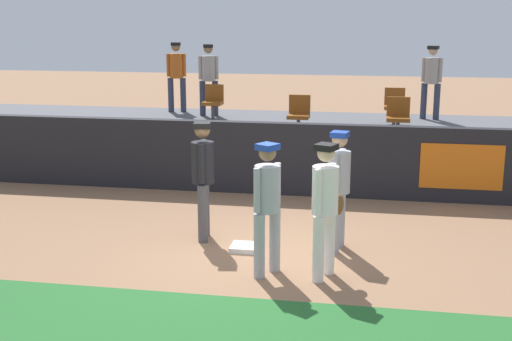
# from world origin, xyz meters

# --- Properties ---
(ground_plane) EXTENTS (60.00, 60.00, 0.00)m
(ground_plane) POSITION_xyz_m (0.00, 0.00, 0.00)
(ground_plane) COLOR #936B4C
(first_base) EXTENTS (0.40, 0.40, 0.08)m
(first_base) POSITION_xyz_m (-0.18, 0.17, 0.04)
(first_base) COLOR white
(first_base) RESTS_ON ground_plane
(player_fielder_home) EXTENTS (0.49, 0.51, 1.83)m
(player_fielder_home) POSITION_xyz_m (1.08, -0.69, 1.06)
(player_fielder_home) COLOR white
(player_fielder_home) RESTS_ON ground_plane
(player_runner_visitor) EXTENTS (0.40, 0.50, 1.80)m
(player_runner_visitor) POSITION_xyz_m (1.18, 0.47, 1.04)
(player_runner_visitor) COLOR #9EA3AD
(player_runner_visitor) RESTS_ON ground_plane
(player_coach_visitor) EXTENTS (0.47, 0.47, 1.81)m
(player_coach_visitor) POSITION_xyz_m (0.31, -0.72, 1.05)
(player_coach_visitor) COLOR #9EA3AD
(player_coach_visitor) RESTS_ON ground_plane
(player_umpire) EXTENTS (0.40, 0.51, 1.85)m
(player_umpire) POSITION_xyz_m (-0.91, 0.58, 1.07)
(player_umpire) COLOR #4C4C51
(player_umpire) RESTS_ON ground_plane
(field_wall) EXTENTS (18.00, 0.26, 1.42)m
(field_wall) POSITION_xyz_m (0.02, 3.49, 0.71)
(field_wall) COLOR black
(field_wall) RESTS_ON ground_plane
(bleacher_platform) EXTENTS (18.00, 4.80, 0.94)m
(bleacher_platform) POSITION_xyz_m (0.00, 6.06, 0.47)
(bleacher_platform) COLOR #59595E
(bleacher_platform) RESTS_ON ground_plane
(seat_front_right) EXTENTS (0.48, 0.44, 0.84)m
(seat_front_right) POSITION_xyz_m (2.15, 4.93, 1.41)
(seat_front_right) COLOR #4C4C51
(seat_front_right) RESTS_ON bleacher_platform
(seat_back_left) EXTENTS (0.46, 0.44, 0.84)m
(seat_back_left) POSITION_xyz_m (-2.24, 6.73, 1.41)
(seat_back_left) COLOR #4C4C51
(seat_back_left) RESTS_ON bleacher_platform
(seat_back_right) EXTENTS (0.47, 0.44, 0.84)m
(seat_back_right) POSITION_xyz_m (2.11, 6.73, 1.41)
(seat_back_right) COLOR #4C4C51
(seat_back_right) RESTS_ON bleacher_platform
(seat_front_center) EXTENTS (0.46, 0.44, 0.84)m
(seat_front_center) POSITION_xyz_m (0.08, 4.93, 1.41)
(seat_front_center) COLOR #4C4C51
(seat_front_center) RESTS_ON bleacher_platform
(spectator_hooded) EXTENTS (0.48, 0.43, 1.78)m
(spectator_hooded) POSITION_xyz_m (2.99, 7.63, 1.97)
(spectator_hooded) COLOR #33384C
(spectator_hooded) RESTS_ON bleacher_platform
(spectator_capped) EXTENTS (0.50, 0.41, 1.81)m
(spectator_capped) POSITION_xyz_m (-3.48, 7.80, 1.99)
(spectator_capped) COLOR #33384C
(spectator_capped) RESTS_ON bleacher_platform
(spectator_casual) EXTENTS (0.49, 0.41, 1.79)m
(spectator_casual) POSITION_xyz_m (-2.48, 7.28, 1.97)
(spectator_casual) COLOR #33384C
(spectator_casual) RESTS_ON bleacher_platform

